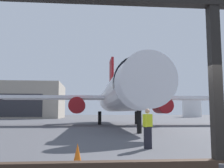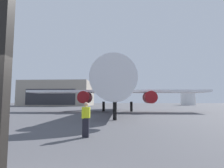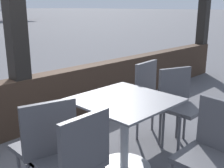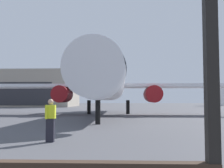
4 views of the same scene
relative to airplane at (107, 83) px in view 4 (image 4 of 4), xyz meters
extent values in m
plane|color=#4C4C51|center=(-1.29, 14.39, -3.67)|extent=(220.00, 220.00, 0.00)
cube|color=black|center=(3.19, -25.61, -1.81)|extent=(0.20, 0.20, 3.72)
cylinder|color=silver|center=(0.00, 1.13, 0.01)|extent=(3.97, 26.45, 3.97)
cone|color=silver|center=(0.00, -13.39, 0.01)|extent=(3.77, 2.60, 3.77)
cylinder|color=black|center=(0.00, -11.49, 0.16)|extent=(4.05, 0.90, 4.05)
cube|color=silver|center=(-7.85, 1.86, -0.29)|extent=(13.71, 4.20, 0.36)
cube|color=silver|center=(7.85, 1.86, -0.29)|extent=(13.71, 4.20, 0.36)
cylinder|color=maroon|center=(-5.19, 0.46, -1.29)|extent=(1.90, 3.20, 1.90)
cylinder|color=maroon|center=(5.19, 0.46, -1.29)|extent=(1.90, 3.20, 1.90)
cube|color=maroon|center=(0.00, 12.86, 4.40)|extent=(0.36, 4.40, 5.20)
cylinder|color=black|center=(0.00, -11.19, -2.82)|extent=(0.36, 0.36, 1.70)
cylinder|color=black|center=(-2.40, 2.86, -2.82)|extent=(0.44, 0.44, 1.70)
cylinder|color=black|center=(2.40, 2.86, -2.82)|extent=(0.44, 0.44, 1.70)
cube|color=black|center=(-1.20, -19.22, -3.19)|extent=(0.32, 0.20, 0.95)
cube|color=yellow|center=(-1.20, -19.22, -2.44)|extent=(0.40, 0.22, 0.55)
sphere|color=tan|center=(-1.20, -19.22, -2.04)|extent=(0.22, 0.22, 0.22)
cylinder|color=yellow|center=(-1.08, -19.01, -2.47)|extent=(0.09, 0.09, 0.52)
cylinder|color=yellow|center=(-1.32, -19.43, -2.47)|extent=(0.09, 0.09, 0.52)
cube|color=#9E9384|center=(-23.91, 41.69, 0.98)|extent=(25.29, 17.53, 9.29)
cube|color=#2D2D33|center=(-23.91, 32.87, -0.42)|extent=(17.70, 0.10, 5.57)
cylinder|color=white|center=(30.27, 52.33, -0.52)|extent=(6.19, 6.19, 6.30)
camera|label=1|loc=(-3.76, -30.41, -2.09)|focal=41.06mm
camera|label=2|loc=(0.56, -28.27, -1.87)|focal=28.69mm
camera|label=3|loc=(-2.80, -28.67, -2.13)|focal=44.54mm
camera|label=4|loc=(1.73, -30.04, -1.98)|focal=42.92mm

